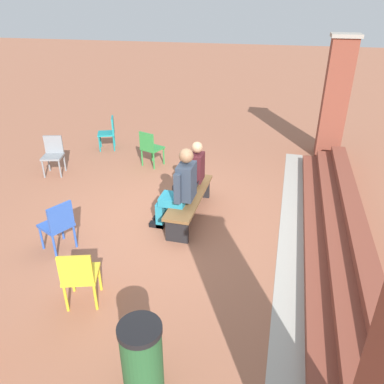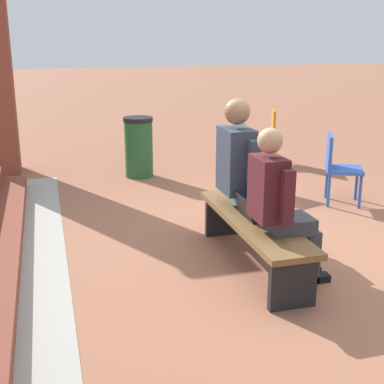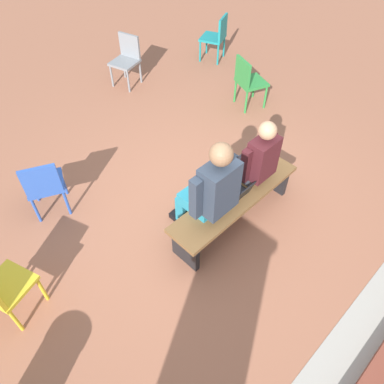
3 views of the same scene
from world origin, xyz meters
name	(u,v)px [view 3 (image 3 of 3)]	position (x,y,z in m)	size (l,w,h in m)	color
ground_plane	(201,215)	(0.00, 0.00, 0.00)	(60.00, 60.00, 0.00)	#9E6047
concrete_strip	(368,320)	(-0.21, 2.12, 0.00)	(7.23, 0.40, 0.01)	#A8A399
bench	(235,201)	(-0.21, 0.33, 0.35)	(1.80, 0.44, 0.45)	brown
person_student	(254,162)	(-0.58, 0.26, 0.70)	(0.52, 0.65, 1.30)	#383842
person_adult	(210,190)	(0.15, 0.25, 0.76)	(0.60, 0.76, 1.44)	teal
laptop	(237,193)	(-0.22, 0.34, 0.50)	(0.32, 0.29, 0.21)	black
plastic_chair_foreground	(44,184)	(1.25, -1.34, 0.48)	(0.56, 0.56, 0.84)	#2D56B7
plastic_chair_near_bench_left	(127,57)	(-1.33, -3.09, 0.48)	(0.52, 0.52, 0.84)	gray
plastic_chair_far_right	(217,35)	(-3.05, -2.57, 0.48)	(0.55, 0.55, 0.84)	teal
plastic_chair_far_left	(248,80)	(-2.23, -1.15, 0.48)	(0.54, 0.54, 0.84)	#2D893D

